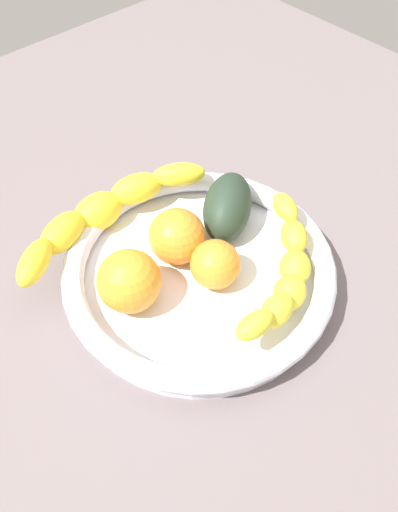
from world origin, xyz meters
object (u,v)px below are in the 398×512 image
at_px(orange_front, 215,264).
at_px(banana_draped_right, 103,212).
at_px(banana_draped_left, 286,273).
at_px(orange_mid_right, 176,237).
at_px(fruit_bowl, 199,271).
at_px(orange_mid_left, 129,281).
at_px(avocado_dark, 227,207).

bearing_deg(orange_front, banana_draped_right, -72.89).
xyz_separation_m(banana_draped_left, orange_mid_right, (0.05, -0.12, -0.00)).
relative_size(fruit_bowl, orange_mid_left, 4.47).
bearing_deg(banana_draped_right, orange_mid_right, 111.89).
bearing_deg(orange_front, banana_draped_left, 125.23).
height_order(orange_mid_left, avocado_dark, orange_mid_left).
relative_size(banana_draped_right, orange_mid_right, 4.23).
relative_size(fruit_bowl, orange_front, 5.52).
relative_size(orange_mid_left, avocado_dark, 0.69).
bearing_deg(banana_draped_left, banana_draped_right, -66.86).
xyz_separation_m(orange_mid_left, avocado_dark, (-0.15, -0.01, -0.01)).
relative_size(banana_draped_right, orange_mid_left, 4.00).
height_order(orange_front, orange_mid_left, orange_mid_left).
xyz_separation_m(banana_draped_right, orange_front, (-0.04, 0.14, -0.00)).
distance_m(banana_draped_right, orange_mid_right, 0.09).
xyz_separation_m(banana_draped_right, orange_mid_right, (-0.04, 0.09, 0.00)).
height_order(banana_draped_left, banana_draped_right, banana_draped_left).
bearing_deg(fruit_bowl, orange_front, 109.43).
bearing_deg(fruit_bowl, avocado_dark, -155.83).
distance_m(banana_draped_right, avocado_dark, 0.14).
bearing_deg(avocado_dark, banana_draped_left, 76.69).
height_order(orange_mid_left, orange_mid_right, orange_mid_left).
relative_size(banana_draped_left, orange_mid_left, 2.65).
distance_m(banana_draped_left, avocado_dark, 0.12).
distance_m(banana_draped_left, orange_front, 0.07).
bearing_deg(fruit_bowl, banana_draped_left, 121.97).
height_order(banana_draped_left, orange_mid_right, orange_mid_right).
distance_m(fruit_bowl, avocado_dark, 0.09).
bearing_deg(orange_mid_right, banana_draped_left, 114.07).
distance_m(banana_draped_right, orange_front, 0.15).
distance_m(fruit_bowl, orange_mid_left, 0.09).
bearing_deg(orange_mid_right, banana_draped_right, -68.11).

